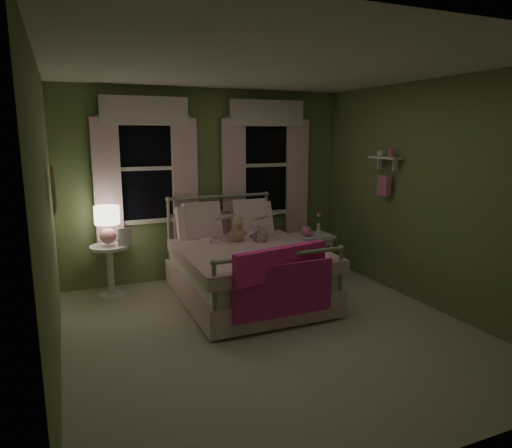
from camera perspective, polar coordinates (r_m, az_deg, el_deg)
name	(u,v)px	position (r m, az deg, el deg)	size (l,w,h in m)	color
room_shell	(272,206)	(4.45, 2.04, 2.23)	(4.20, 4.20, 4.20)	beige
bed	(245,268)	(5.58, -1.41, -5.57)	(1.58, 2.04, 1.18)	white
pink_throw	(282,274)	(4.62, 3.32, -6.27)	(1.10, 0.31, 0.71)	#FF31A2
child_left	(212,221)	(5.75, -5.58, 0.41)	(0.26, 0.17, 0.71)	#F7D1DD
child_right	(253,215)	(5.93, -0.42, 1.16)	(0.38, 0.30, 0.78)	#F7D1DD
book_left	(218,221)	(5.51, -4.80, 0.36)	(0.20, 0.27, 0.03)	beige
book_right	(260,221)	(5.71, 0.54, 0.36)	(0.20, 0.27, 0.02)	beige
teddy_bear	(237,232)	(5.72, -2.40, -0.95)	(0.24, 0.20, 0.33)	tan
nightstand_left	(110,264)	(5.93, -17.79, -4.74)	(0.46, 0.46, 0.65)	white
table_lamp	(107,221)	(5.81, -18.10, 0.34)	(0.30, 0.30, 0.47)	pink
book_nightstand	(118,246)	(5.80, -16.87, -2.59)	(0.16, 0.22, 0.02)	beige
nightstand_right	(312,242)	(6.26, 7.06, -2.22)	(0.50, 0.40, 0.64)	white
pink_toy	(306,231)	(6.17, 6.32, -0.89)	(0.14, 0.19, 0.14)	pink
bud_vase	(319,223)	(6.31, 7.83, 0.09)	(0.06, 0.06, 0.28)	white
window_left	(146,163)	(6.11, -13.53, 7.41)	(1.34, 0.13, 1.96)	black
window_right	(266,160)	(6.61, 1.28, 7.98)	(1.34, 0.13, 1.96)	black
wall_shelf	(385,172)	(6.03, 15.78, 6.31)	(0.15, 0.50, 0.60)	white
framed_picture	(54,188)	(4.61, -23.97, 4.09)	(0.03, 0.32, 0.42)	beige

